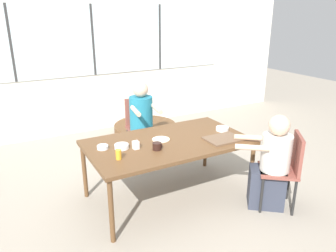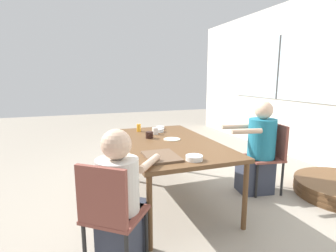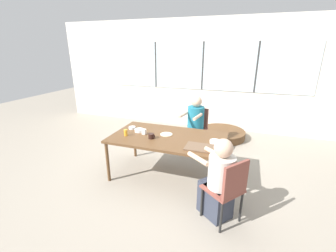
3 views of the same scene
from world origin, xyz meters
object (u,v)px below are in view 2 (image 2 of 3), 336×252
milk_carton_small (155,131)px  person_woman_green_shirt (121,204)px  bowl_fruit (194,158)px  bowl_cereal (158,130)px  person_man_blue_shirt (258,152)px  chair_for_woman_green_shirt (109,210)px  juice_glass (139,128)px  coffee_mug (149,135)px  chair_for_man_blue_shirt (270,151)px  bowl_white_shallow (160,128)px

milk_carton_small → person_woman_green_shirt: bearing=-27.2°
milk_carton_small → bowl_fruit: size_ratio=0.57×
bowl_cereal → bowl_fruit: size_ratio=0.98×
person_man_blue_shirt → milk_carton_small: size_ratio=13.30×
person_man_blue_shirt → bowl_fruit: person_man_blue_shirt is taller
person_woman_green_shirt → bowl_fruit: bearing=50.7°
chair_for_woman_green_shirt → juice_glass: bearing=107.9°
coffee_mug → bowl_cereal: coffee_mug is taller
chair_for_woman_green_shirt → person_man_blue_shirt: person_man_blue_shirt is taller
person_woman_green_shirt → juice_glass: person_woman_green_shirt is taller
chair_for_man_blue_shirt → person_woman_green_shirt: 2.13m
chair_for_man_blue_shirt → bowl_white_shallow: chair_for_man_blue_shirt is taller
person_woman_green_shirt → milk_carton_small: bearing=100.8°
coffee_mug → bowl_fruit: bearing=8.4°
juice_glass → bowl_fruit: size_ratio=0.66×
chair_for_man_blue_shirt → milk_carton_small: chair_for_man_blue_shirt is taller
chair_for_woman_green_shirt → person_man_blue_shirt: size_ratio=0.75×
person_woman_green_shirt → bowl_fruit: 0.75m
chair_for_man_blue_shirt → juice_glass: 1.75m
person_woman_green_shirt → person_man_blue_shirt: (-0.72, 1.85, 0.03)m
person_woman_green_shirt → juice_glass: bearing=109.7°
chair_for_woman_green_shirt → person_woman_green_shirt: (-0.13, 0.10, -0.03)m
person_man_blue_shirt → bowl_white_shallow: (-0.91, -1.00, 0.21)m
chair_for_woman_green_shirt → bowl_white_shallow: bearing=99.7°
juice_glass → bowl_cereal: size_ratio=0.67×
juice_glass → chair_for_woman_green_shirt: bearing=-20.1°
person_man_blue_shirt → milk_carton_small: 1.34m
juice_glass → bowl_white_shallow: size_ratio=0.85×
person_woman_green_shirt → bowl_white_shallow: person_woman_green_shirt is taller
person_woman_green_shirt → coffee_mug: bearing=102.1°
bowl_cereal → bowl_fruit: 1.30m
person_man_blue_shirt → chair_for_woman_green_shirt: bearing=123.0°
milk_carton_small → juice_glass: bearing=-148.1°
chair_for_woman_green_shirt → bowl_cereal: 1.82m
bowl_white_shallow → bowl_cereal: size_ratio=0.79×
bowl_fruit → juice_glass: bearing=-173.1°
bowl_white_shallow → bowl_cereal: bearing=-25.9°
coffee_mug → juice_glass: size_ratio=0.99×
milk_carton_small → bowl_cereal: milk_carton_small is taller
person_woman_green_shirt → juice_glass: 1.68m
person_woman_green_shirt → bowl_cereal: bearing=100.4°
person_man_blue_shirt → bowl_white_shallow: person_man_blue_shirt is taller
coffee_mug → chair_for_woman_green_shirt: bearing=-27.3°
chair_for_woman_green_shirt → chair_for_man_blue_shirt: (-0.83, 2.12, 0.00)m
chair_for_man_blue_shirt → coffee_mug: bearing=82.8°
chair_for_man_blue_shirt → person_man_blue_shirt: person_man_blue_shirt is taller
bowl_white_shallow → juice_glass: bearing=-79.8°
chair_for_man_blue_shirt → coffee_mug: 1.55m
person_woman_green_shirt → juice_glass: size_ratio=10.64×
milk_carton_small → chair_for_man_blue_shirt: bearing=64.9°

